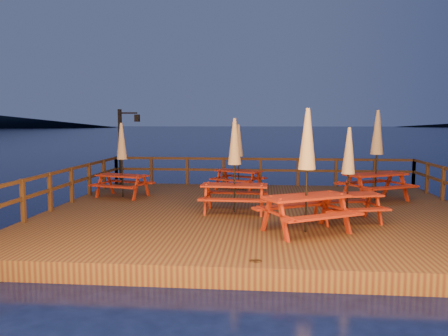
# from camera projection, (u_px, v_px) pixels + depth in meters

# --- Properties ---
(ground) EXTENTS (500.00, 500.00, 0.00)m
(ground) POSITION_uv_depth(u_px,v_px,m) (259.00, 224.00, 12.51)
(ground) COLOR black
(ground) RESTS_ON ground
(deck) EXTENTS (12.00, 10.00, 0.40)m
(deck) POSITION_uv_depth(u_px,v_px,m) (259.00, 217.00, 12.49)
(deck) COLOR #452116
(deck) RESTS_ON ground
(deck_piles) EXTENTS (11.44, 9.44, 1.40)m
(deck_piles) POSITION_uv_depth(u_px,v_px,m) (259.00, 234.00, 12.54)
(deck_piles) COLOR #3E2913
(deck_piles) RESTS_ON ground
(railing) EXTENTS (11.80, 9.75, 1.10)m
(railing) POSITION_uv_depth(u_px,v_px,m) (260.00, 176.00, 14.15)
(railing) COLOR #3E2913
(railing) RESTS_ON deck
(lamp_post) EXTENTS (0.85, 0.18, 3.00)m
(lamp_post) POSITION_uv_depth(u_px,v_px,m) (124.00, 140.00, 17.27)
(lamp_post) COLOR black
(lamp_post) RESTS_ON deck
(picnic_table_0) EXTENTS (2.55, 2.40, 2.88)m
(picnic_table_0) POSITION_uv_depth(u_px,v_px,m) (377.00, 154.00, 13.86)
(picnic_table_0) COLOR maroon
(picnic_table_0) RESTS_ON deck
(picnic_table_1) EXTENTS (2.13, 2.00, 2.41)m
(picnic_table_1) POSITION_uv_depth(u_px,v_px,m) (238.00, 156.00, 16.02)
(picnic_table_1) COLOR maroon
(picnic_table_1) RESTS_ON deck
(picnic_table_2) EXTENTS (2.06, 1.85, 2.47)m
(picnic_table_2) POSITION_uv_depth(u_px,v_px,m) (122.00, 159.00, 14.53)
(picnic_table_2) COLOR maroon
(picnic_table_2) RESTS_ON deck
(picnic_table_3) EXTENTS (2.51, 2.38, 2.81)m
(picnic_table_3) POSITION_uv_depth(u_px,v_px,m) (307.00, 169.00, 9.83)
(picnic_table_3) COLOR maroon
(picnic_table_3) RESTS_ON deck
(picnic_table_4) EXTENTS (1.93, 1.71, 2.37)m
(picnic_table_4) POSITION_uv_depth(u_px,v_px,m) (348.00, 173.00, 10.87)
(picnic_table_4) COLOR maroon
(picnic_table_4) RESTS_ON deck
(picnic_table_5) EXTENTS (1.86, 1.54, 2.61)m
(picnic_table_5) POSITION_uv_depth(u_px,v_px,m) (235.00, 164.00, 12.02)
(picnic_table_5) COLOR maroon
(picnic_table_5) RESTS_ON deck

